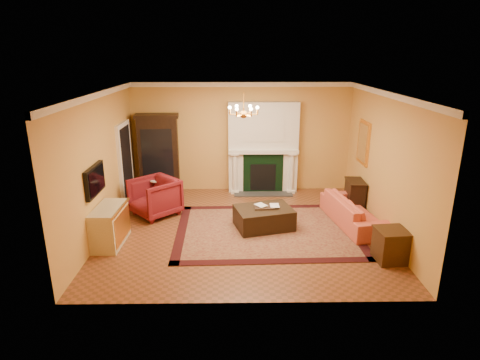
{
  "coord_description": "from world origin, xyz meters",
  "views": [
    {
      "loc": [
        -0.19,
        -8.16,
        3.77
      ],
      "look_at": [
        -0.07,
        0.3,
        1.05
      ],
      "focal_mm": 30.0,
      "sensor_mm": 36.0,
      "label": 1
    }
  ],
  "objects_px": {
    "commode": "(110,226)",
    "leather_ottoman": "(264,217)",
    "console_table": "(354,196)",
    "coral_sofa": "(354,207)",
    "wingback_armchair": "(155,195)",
    "china_cabinet": "(159,156)",
    "pedestal_table": "(158,191)",
    "end_table": "(390,246)"
  },
  "relations": [
    {
      "from": "wingback_armchair",
      "to": "console_table",
      "type": "height_order",
      "value": "wingback_armchair"
    },
    {
      "from": "wingback_armchair",
      "to": "commode",
      "type": "xyz_separation_m",
      "value": [
        -0.63,
        -1.52,
        -0.1
      ]
    },
    {
      "from": "pedestal_table",
      "to": "coral_sofa",
      "type": "distance_m",
      "value": 4.77
    },
    {
      "from": "leather_ottoman",
      "to": "console_table",
      "type": "bearing_deg",
      "value": 9.02
    },
    {
      "from": "wingback_armchair",
      "to": "console_table",
      "type": "relative_size",
      "value": 1.36
    },
    {
      "from": "wingback_armchair",
      "to": "leather_ottoman",
      "type": "relative_size",
      "value": 0.82
    },
    {
      "from": "china_cabinet",
      "to": "wingback_armchair",
      "type": "height_order",
      "value": "china_cabinet"
    },
    {
      "from": "console_table",
      "to": "coral_sofa",
      "type": "bearing_deg",
      "value": -103.5
    },
    {
      "from": "commode",
      "to": "coral_sofa",
      "type": "bearing_deg",
      "value": 11.39
    },
    {
      "from": "commode",
      "to": "end_table",
      "type": "bearing_deg",
      "value": -6.63
    },
    {
      "from": "commode",
      "to": "end_table",
      "type": "xyz_separation_m",
      "value": [
        5.45,
        -0.79,
        -0.1
      ]
    },
    {
      "from": "commode",
      "to": "leather_ottoman",
      "type": "xyz_separation_m",
      "value": [
        3.19,
        0.74,
        -0.16
      ]
    },
    {
      "from": "coral_sofa",
      "to": "console_table",
      "type": "relative_size",
      "value": 2.89
    },
    {
      "from": "console_table",
      "to": "end_table",
      "type": "bearing_deg",
      "value": -88.4
    },
    {
      "from": "pedestal_table",
      "to": "console_table",
      "type": "xyz_separation_m",
      "value": [
        4.89,
        -0.26,
        -0.06
      ]
    },
    {
      "from": "end_table",
      "to": "console_table",
      "type": "relative_size",
      "value": 0.82
    },
    {
      "from": "china_cabinet",
      "to": "leather_ottoman",
      "type": "relative_size",
      "value": 1.73
    },
    {
      "from": "wingback_armchair",
      "to": "pedestal_table",
      "type": "height_order",
      "value": "wingback_armchair"
    },
    {
      "from": "wingback_armchair",
      "to": "leather_ottoman",
      "type": "distance_m",
      "value": 2.68
    },
    {
      "from": "pedestal_table",
      "to": "wingback_armchair",
      "type": "bearing_deg",
      "value": -88.09
    },
    {
      "from": "commode",
      "to": "end_table",
      "type": "distance_m",
      "value": 5.51
    },
    {
      "from": "coral_sofa",
      "to": "leather_ottoman",
      "type": "xyz_separation_m",
      "value": [
        -2.06,
        -0.16,
        -0.17
      ]
    },
    {
      "from": "commode",
      "to": "leather_ottoman",
      "type": "bearing_deg",
      "value": 14.7
    },
    {
      "from": "pedestal_table",
      "to": "console_table",
      "type": "bearing_deg",
      "value": -3.03
    },
    {
      "from": "end_table",
      "to": "china_cabinet",
      "type": "bearing_deg",
      "value": 141.58
    },
    {
      "from": "wingback_armchair",
      "to": "end_table",
      "type": "height_order",
      "value": "wingback_armchair"
    },
    {
      "from": "wingback_armchair",
      "to": "leather_ottoman",
      "type": "height_order",
      "value": "wingback_armchair"
    },
    {
      "from": "china_cabinet",
      "to": "coral_sofa",
      "type": "bearing_deg",
      "value": -30.24
    },
    {
      "from": "commode",
      "to": "leather_ottoman",
      "type": "height_order",
      "value": "commode"
    },
    {
      "from": "pedestal_table",
      "to": "console_table",
      "type": "relative_size",
      "value": 1.01
    },
    {
      "from": "coral_sofa",
      "to": "leather_ottoman",
      "type": "relative_size",
      "value": 1.75
    },
    {
      "from": "china_cabinet",
      "to": "commode",
      "type": "bearing_deg",
      "value": -103.72
    },
    {
      "from": "commode",
      "to": "coral_sofa",
      "type": "relative_size",
      "value": 0.51
    },
    {
      "from": "china_cabinet",
      "to": "console_table",
      "type": "xyz_separation_m",
      "value": [
        5.03,
        -1.37,
        -0.68
      ]
    },
    {
      "from": "china_cabinet",
      "to": "leather_ottoman",
      "type": "bearing_deg",
      "value": -46.7
    },
    {
      "from": "end_table",
      "to": "console_table",
      "type": "distance_m",
      "value": 2.57
    },
    {
      "from": "commode",
      "to": "console_table",
      "type": "relative_size",
      "value": 1.46
    },
    {
      "from": "china_cabinet",
      "to": "coral_sofa",
      "type": "xyz_separation_m",
      "value": [
        4.77,
        -2.25,
        -0.64
      ]
    },
    {
      "from": "commode",
      "to": "console_table",
      "type": "height_order",
      "value": "commode"
    },
    {
      "from": "pedestal_table",
      "to": "end_table",
      "type": "xyz_separation_m",
      "value": [
        4.83,
        -2.83,
        -0.13
      ]
    },
    {
      "from": "leather_ottoman",
      "to": "china_cabinet",
      "type": "bearing_deg",
      "value": 123.32
    },
    {
      "from": "console_table",
      "to": "pedestal_table",
      "type": "bearing_deg",
      "value": 179.9
    }
  ]
}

